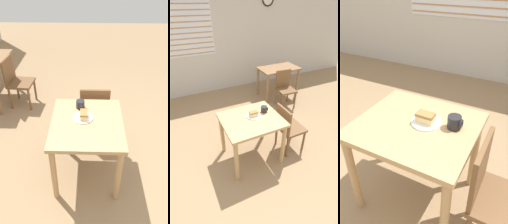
# 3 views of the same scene
# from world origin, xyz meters

# --- Properties ---
(ground_plane) EXTENTS (14.00, 14.00, 0.00)m
(ground_plane) POSITION_xyz_m (0.00, 0.00, 0.00)
(ground_plane) COLOR #997A56
(dining_table_near) EXTENTS (0.84, 0.74, 0.76)m
(dining_table_near) POSITION_xyz_m (0.08, 0.30, 0.63)
(dining_table_near) COLOR tan
(dining_table_near) RESTS_ON ground_plane
(chair_near_window) EXTENTS (0.39, 0.39, 0.84)m
(chair_near_window) POSITION_xyz_m (0.69, 0.21, 0.46)
(chair_near_window) COLOR brown
(chair_near_window) RESTS_ON ground_plane
(chair_far_corner) EXTENTS (0.42, 0.42, 0.84)m
(chair_far_corner) POSITION_xyz_m (1.50, 1.47, 0.46)
(chair_far_corner) COLOR brown
(chair_far_corner) RESTS_ON ground_plane
(plate) EXTENTS (0.22, 0.22, 0.01)m
(plate) POSITION_xyz_m (0.14, 0.34, 0.76)
(plate) COLOR white
(plate) RESTS_ON dining_table_near
(cake_slice) EXTENTS (0.13, 0.08, 0.07)m
(cake_slice) POSITION_xyz_m (0.13, 0.33, 0.80)
(cake_slice) COLOR beige
(cake_slice) RESTS_ON plate
(coffee_mug) EXTENTS (0.10, 0.09, 0.09)m
(coffee_mug) POSITION_xyz_m (0.33, 0.37, 0.80)
(coffee_mug) COLOR #232328
(coffee_mug) RESTS_ON dining_table_near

